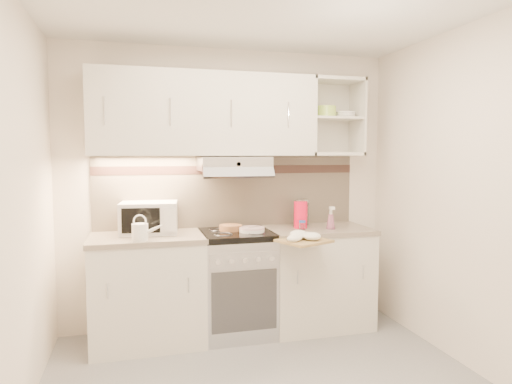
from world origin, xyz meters
TOP-DOWN VIEW (x-y plane):
  - room_shell at (0.00, 0.37)m, footprint 3.04×2.84m
  - base_cabinet_left at (-0.75, 1.10)m, footprint 0.90×0.60m
  - worktop_left at (-0.75, 1.10)m, footprint 0.92×0.62m
  - base_cabinet_right at (0.75, 1.10)m, footprint 0.90×0.60m
  - worktop_right at (0.75, 1.10)m, footprint 0.92×0.62m
  - electric_range at (0.00, 1.10)m, footprint 0.60×0.60m
  - microwave at (-0.73, 1.22)m, footprint 0.50×0.39m
  - watering_can at (-0.80, 0.88)m, footprint 0.24×0.13m
  - plate_stack at (0.12, 1.04)m, footprint 0.22×0.22m
  - bread_loaf at (-0.04, 1.16)m, footprint 0.20×0.20m
  - pink_pitcher at (0.60, 1.13)m, footprint 0.13×0.12m
  - glass_jar at (0.68, 1.30)m, footprint 0.12×0.12m
  - spice_jar at (0.57, 1.02)m, footprint 0.06×0.06m
  - spray_bottle at (0.84, 1.01)m, footprint 0.08×0.08m
  - cutting_board at (0.46, 0.69)m, footprint 0.46×0.44m
  - dish_towel at (0.44, 0.71)m, footprint 0.35×0.33m

SIDE VIEW (x-z plane):
  - base_cabinet_left at x=-0.75m, z-range 0.00..0.86m
  - base_cabinet_right at x=0.75m, z-range 0.00..0.86m
  - electric_range at x=0.00m, z-range 0.00..0.90m
  - cutting_board at x=0.46m, z-range 0.86..0.88m
  - worktop_left at x=-0.75m, z-range 0.86..0.90m
  - worktop_right at x=0.75m, z-range 0.86..0.90m
  - dish_towel at x=0.44m, z-range 0.88..0.95m
  - plate_stack at x=0.12m, z-range 0.90..0.94m
  - bread_loaf at x=-0.04m, z-range 0.90..0.95m
  - spice_jar at x=0.57m, z-range 0.90..0.99m
  - watering_can at x=-0.80m, z-range 0.87..1.08m
  - spray_bottle at x=0.84m, z-range 0.88..1.09m
  - glass_jar at x=0.68m, z-range 0.90..1.14m
  - pink_pitcher at x=0.60m, z-range 0.90..1.14m
  - microwave at x=-0.73m, z-range 0.90..1.16m
  - room_shell at x=0.00m, z-range 0.37..2.89m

